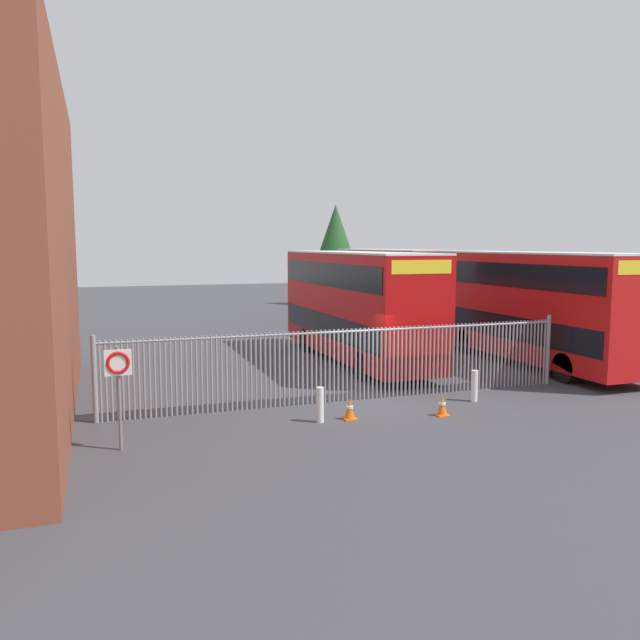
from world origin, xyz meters
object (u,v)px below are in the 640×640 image
at_px(bollard_near_left, 320,405).
at_px(traffic_cone_by_gate, 442,406).
at_px(double_decker_bus_near_gate, 532,303).
at_px(double_decker_bus_behind_fence_left, 356,302).
at_px(traffic_cone_mid_forecourt, 350,409).
at_px(double_decker_bus_behind_fence_right, 389,283).
at_px(speed_limit_sign_post, 118,374).
at_px(bollard_center_front, 474,386).

height_order(bollard_near_left, traffic_cone_by_gate, bollard_near_left).
xyz_separation_m(double_decker_bus_near_gate, traffic_cone_by_gate, (-7.24, -5.69, -2.13)).
bearing_deg(double_decker_bus_behind_fence_left, traffic_cone_mid_forecourt, -113.59).
bearing_deg(double_decker_bus_behind_fence_right, double_decker_bus_near_gate, -91.92).
relative_size(double_decker_bus_behind_fence_right, traffic_cone_mid_forecourt, 18.32).
relative_size(traffic_cone_mid_forecourt, speed_limit_sign_post, 0.25).
bearing_deg(bollard_near_left, double_decker_bus_near_gate, 25.98).
height_order(bollard_near_left, traffic_cone_mid_forecourt, bollard_near_left).
distance_m(bollard_near_left, traffic_cone_by_gate, 3.43).
distance_m(bollard_center_front, traffic_cone_mid_forecourt, 4.35).
distance_m(double_decker_bus_behind_fence_right, traffic_cone_mid_forecourt, 21.86).
bearing_deg(speed_limit_sign_post, bollard_near_left, 7.82).
xyz_separation_m(double_decker_bus_behind_fence_right, traffic_cone_mid_forecourt, (-10.25, -19.18, -2.13)).
bearing_deg(double_decker_bus_near_gate, double_decker_bus_behind_fence_right, 88.08).
height_order(double_decker_bus_behind_fence_right, bollard_near_left, double_decker_bus_behind_fence_right).
distance_m(double_decker_bus_behind_fence_left, double_decker_bus_behind_fence_right, 13.28).
distance_m(double_decker_bus_near_gate, double_decker_bus_behind_fence_left, 6.89).
height_order(double_decker_bus_behind_fence_left, traffic_cone_mid_forecourt, double_decker_bus_behind_fence_left).
distance_m(bollard_center_front, speed_limit_sign_post, 10.40).
height_order(double_decker_bus_near_gate, bollard_near_left, double_decker_bus_near_gate).
bearing_deg(traffic_cone_by_gate, double_decker_bus_near_gate, 38.18).
xyz_separation_m(double_decker_bus_near_gate, bollard_near_left, (-10.63, -5.18, -1.95)).
bearing_deg(traffic_cone_by_gate, double_decker_bus_behind_fence_left, 84.06).
height_order(double_decker_bus_near_gate, bollard_center_front, double_decker_bus_near_gate).
xyz_separation_m(bollard_center_front, traffic_cone_by_gate, (-1.75, -1.13, -0.19)).
xyz_separation_m(double_decker_bus_near_gate, double_decker_bus_behind_fence_right, (0.47, 14.00, 0.00)).
bearing_deg(double_decker_bus_near_gate, bollard_center_front, -140.24).
relative_size(traffic_cone_by_gate, traffic_cone_mid_forecourt, 1.00).
xyz_separation_m(bollard_near_left, traffic_cone_mid_forecourt, (0.85, -0.01, -0.19)).
distance_m(double_decker_bus_behind_fence_left, bollard_center_front, 7.49).
relative_size(double_decker_bus_near_gate, bollard_center_front, 11.38).
relative_size(bollard_near_left, traffic_cone_by_gate, 1.61).
relative_size(double_decker_bus_behind_fence_left, speed_limit_sign_post, 4.50).
bearing_deg(double_decker_bus_near_gate, speed_limit_sign_post, -159.50).
distance_m(double_decker_bus_behind_fence_left, traffic_cone_by_gate, 8.62).
distance_m(double_decker_bus_behind_fence_right, bollard_near_left, 22.24).
bearing_deg(double_decker_bus_behind_fence_left, traffic_cone_by_gate, -95.94).
bearing_deg(double_decker_bus_near_gate, traffic_cone_mid_forecourt, -152.06).
height_order(bollard_center_front, traffic_cone_by_gate, bollard_center_front).
bearing_deg(double_decker_bus_behind_fence_left, speed_limit_sign_post, -137.72).
relative_size(double_decker_bus_behind_fence_left, bollard_center_front, 11.38).
relative_size(double_decker_bus_behind_fence_right, speed_limit_sign_post, 4.50).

